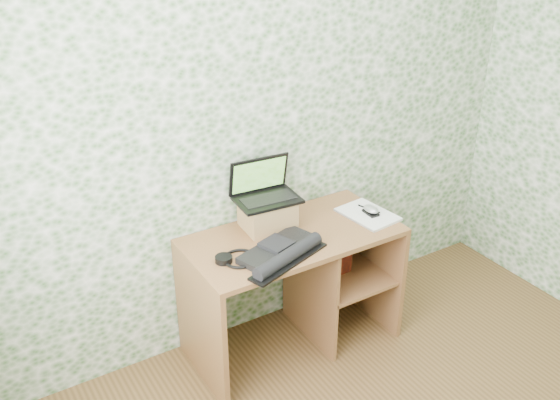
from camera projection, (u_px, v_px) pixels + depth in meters
wall_back at (264, 124)px, 3.43m from camera, size 3.50×0.00×3.50m
desk at (301, 269)px, 3.62m from camera, size 1.20×0.60×0.75m
riser at (268, 214)px, 3.48m from camera, size 0.29×0.25×0.16m
laptop at (264, 190)px, 3.45m from camera, size 0.36×0.27×0.23m
keyboard at (282, 252)px, 3.23m from camera, size 0.52×0.40×0.07m
headphones at (240, 258)px, 3.21m from camera, size 0.25×0.24×0.03m
notepad at (368, 214)px, 3.64m from camera, size 0.27×0.36×0.02m
mouse at (371, 211)px, 3.62m from camera, size 0.07×0.11×0.04m
pen at (369, 209)px, 3.67m from camera, size 0.06×0.14×0.01m
red_box at (331, 253)px, 3.66m from camera, size 0.26×0.09×0.31m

